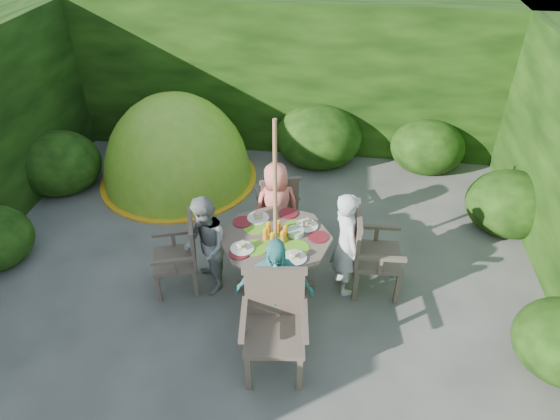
# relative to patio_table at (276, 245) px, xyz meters

# --- Properties ---
(ground) EXTENTS (60.00, 60.00, 0.00)m
(ground) POSITION_rel_patio_table_xyz_m (-0.31, -0.14, -0.63)
(ground) COLOR #4B4943
(ground) RESTS_ON ground
(hedge_enclosure) EXTENTS (9.00, 9.00, 2.50)m
(hedge_enclosure) POSITION_rel_patio_table_xyz_m (-0.31, 1.19, 0.62)
(hedge_enclosure) COLOR black
(hedge_enclosure) RESTS_ON ground
(patio_table) EXTENTS (1.45, 1.45, 0.90)m
(patio_table) POSITION_rel_patio_table_xyz_m (0.00, 0.00, 0.00)
(patio_table) COLOR #473A2E
(patio_table) RESTS_ON ground
(parasol_pole) EXTENTS (0.05, 0.05, 2.20)m
(parasol_pole) POSITION_rel_patio_table_xyz_m (-0.00, -0.00, 0.47)
(parasol_pole) COLOR #97653C
(parasol_pole) RESTS_ON ground
(garden_chair_right) EXTENTS (0.58, 0.64, 1.03)m
(garden_chair_right) POSITION_rel_patio_table_xyz_m (1.07, 0.14, -0.08)
(garden_chair_right) COLOR #473A2E
(garden_chair_right) RESTS_ON ground
(garden_chair_left) EXTENTS (0.63, 0.67, 0.92)m
(garden_chair_left) POSITION_rel_patio_table_xyz_m (-1.10, -0.12, -0.14)
(garden_chair_left) COLOR #473A2E
(garden_chair_left) RESTS_ON ground
(garden_chair_back) EXTENTS (0.66, 0.62, 0.89)m
(garden_chair_back) POSITION_rel_patio_table_xyz_m (-0.12, 1.09, -0.16)
(garden_chair_back) COLOR #473A2E
(garden_chair_back) RESTS_ON ground
(garden_chair_front) EXTENTS (0.70, 0.64, 1.06)m
(garden_chair_front) POSITION_rel_patio_table_xyz_m (0.13, -1.08, -0.07)
(garden_chair_front) COLOR #473A2E
(garden_chair_front) RESTS_ON ground
(child_right) EXTENTS (0.48, 0.57, 1.33)m
(child_right) POSITION_rel_patio_table_xyz_m (0.79, 0.10, 0.03)
(child_right) COLOR silver
(child_right) RESTS_ON ground
(child_left) EXTENTS (0.68, 0.75, 1.25)m
(child_left) POSITION_rel_patio_table_xyz_m (-0.80, -0.10, -0.01)
(child_left) COLOR gray
(child_left) RESTS_ON ground
(child_back) EXTENTS (0.71, 0.61, 1.23)m
(child_back) POSITION_rel_patio_table_xyz_m (-0.10, 0.79, -0.02)
(child_back) COLOR #FD7668
(child_back) RESTS_ON ground
(child_front) EXTENTS (0.82, 0.39, 1.35)m
(child_front) POSITION_rel_patio_table_xyz_m (0.10, -0.80, 0.04)
(child_front) COLOR #48A8A2
(child_front) RESTS_ON ground
(dome_tent) EXTENTS (2.73, 2.73, 2.84)m
(dome_tent) POSITION_rel_patio_table_xyz_m (-1.88, 2.24, -0.63)
(dome_tent) COLOR #6AAF21
(dome_tent) RESTS_ON ground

